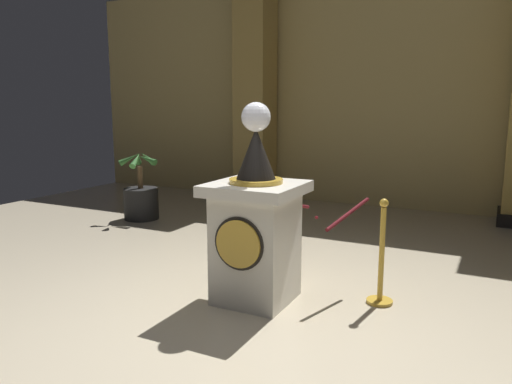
# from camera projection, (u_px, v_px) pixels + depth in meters

# --- Properties ---
(ground_plane) EXTENTS (12.50, 12.50, 0.00)m
(ground_plane) POSITION_uv_depth(u_px,v_px,m) (240.00, 315.00, 4.24)
(ground_plane) COLOR beige
(back_wall) EXTENTS (12.50, 0.16, 4.10)m
(back_wall) POSITION_uv_depth(u_px,v_px,m) (384.00, 91.00, 8.55)
(back_wall) COLOR tan
(back_wall) RESTS_ON ground_plane
(pedestal_clock) EXTENTS (0.81, 0.81, 1.83)m
(pedestal_clock) POSITION_uv_depth(u_px,v_px,m) (256.00, 227.00, 4.45)
(pedestal_clock) COLOR silver
(pedestal_clock) RESTS_ON ground_plane
(stanchion_near) EXTENTS (0.24, 0.24, 0.98)m
(stanchion_near) POSITION_uv_depth(u_px,v_px,m) (381.00, 268.00, 4.44)
(stanchion_near) COLOR gold
(stanchion_near) RESTS_ON ground_plane
(stanchion_far) EXTENTS (0.24, 0.24, 1.06)m
(stanchion_far) POSITION_uv_depth(u_px,v_px,m) (262.00, 236.00, 5.38)
(stanchion_far) COLOR gold
(stanchion_far) RESTS_ON ground_plane
(velvet_rope) EXTENTS (0.92, 0.90, 0.22)m
(velvet_rope) POSITION_uv_depth(u_px,v_px,m) (317.00, 209.00, 4.83)
(velvet_rope) COLOR #591419
(column_left) EXTENTS (0.75, 0.75, 3.94)m
(column_left) POSITION_uv_depth(u_px,v_px,m) (255.00, 97.00, 9.17)
(column_left) COLOR black
(column_left) RESTS_ON ground_plane
(potted_palm_left) EXTENTS (0.63, 0.62, 1.12)m
(potted_palm_left) POSITION_uv_depth(u_px,v_px,m) (141.00, 199.00, 7.81)
(potted_palm_left) COLOR black
(potted_palm_left) RESTS_ON ground_plane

